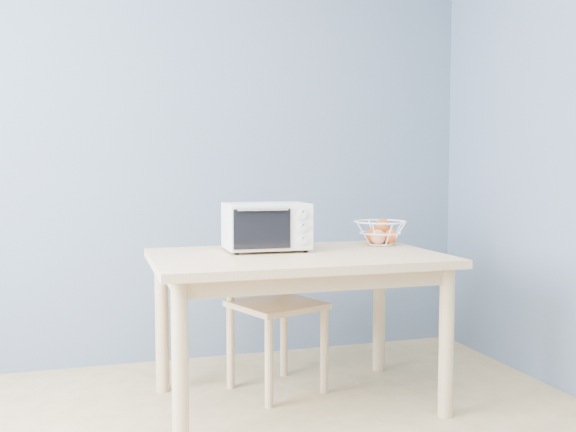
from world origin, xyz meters
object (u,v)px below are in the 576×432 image
object	(u,v)px
dining_table	(296,274)
dining_chair	(272,307)
toaster_oven	(263,226)
fruit_basket	(380,232)

from	to	relation	value
dining_table	dining_chair	world-z (taller)	dining_chair
toaster_oven	dining_chair	xyz separation A→B (m)	(0.07, 0.10, -0.44)
dining_table	fruit_basket	bearing A→B (deg)	21.63
dining_table	dining_chair	size ratio (longest dim) A/B	1.59
toaster_oven	fruit_basket	size ratio (longest dim) A/B	1.40
fruit_basket	dining_chair	bearing A→B (deg)	176.92
toaster_oven	dining_chair	world-z (taller)	toaster_oven
dining_table	fruit_basket	world-z (taller)	fruit_basket
toaster_oven	dining_chair	distance (m)	0.46
dining_chair	fruit_basket	bearing A→B (deg)	-23.28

